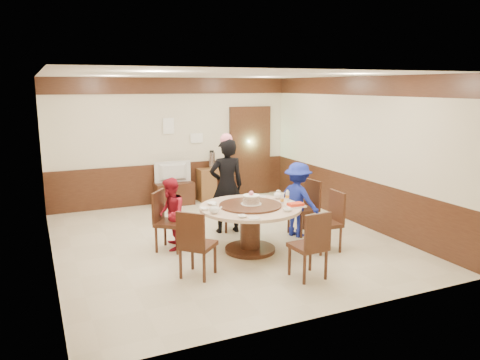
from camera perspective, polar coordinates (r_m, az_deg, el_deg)
name	(u,v)px	position (r m, az deg, el deg)	size (l,w,h in m)	color
room	(224,179)	(7.91, -2.02, 0.13)	(6.00, 6.04, 2.84)	beige
banquet_table	(250,219)	(7.50, 1.26, -4.81)	(1.62, 1.62, 0.78)	#3D1F13
chair_0	(304,217)	(8.52, 7.79, -4.50)	(0.51, 0.50, 0.97)	#3D1F13
chair_1	(231,213)	(8.70, -1.06, -4.05)	(0.46, 0.47, 0.97)	#3D1F13
chair_2	(170,232)	(7.71, -8.58, -6.24)	(0.62, 0.62, 0.97)	#3D1F13
chair_3	(197,256)	(6.62, -5.24, -9.16)	(0.62, 0.62, 0.97)	#3D1F13
chair_4	(309,257)	(6.62, 8.37, -9.26)	(0.47, 0.48, 0.97)	#3D1F13
chair_5	(326,232)	(7.72, 10.45, -6.28)	(0.47, 0.46, 0.97)	#3D1F13
person_standing	(227,186)	(8.41, -1.65, -0.73)	(0.63, 0.41, 1.72)	black
person_red	(171,214)	(7.66, -8.47, -4.13)	(0.57, 0.45, 1.18)	maroon
person_blue	(298,200)	(8.29, 7.06, -2.39)	(0.85, 0.49, 1.32)	#182699
birthday_cake	(251,199)	(7.43, 1.37, -2.39)	(0.33, 0.33, 0.22)	white
teapot_left	(214,210)	(7.01, -3.17, -3.64)	(0.17, 0.15, 0.13)	white
teapot_right	(278,195)	(7.93, 4.68, -1.87)	(0.17, 0.15, 0.13)	white
bowl_0	(212,204)	(7.53, -3.44, -2.88)	(0.16, 0.16, 0.04)	white
bowl_1	(287,210)	(7.17, 5.80, -3.64)	(0.15, 0.15, 0.05)	white
bowl_2	(242,216)	(6.81, 0.26, -4.45)	(0.13, 0.13, 0.03)	white
bowl_3	(291,203)	(7.61, 6.23, -2.77)	(0.12, 0.12, 0.04)	white
bowl_4	(205,209)	(7.23, -4.34, -3.52)	(0.14, 0.14, 0.03)	white
saucer_near	(254,218)	(6.77, 1.72, -4.65)	(0.18, 0.18, 0.01)	white
saucer_far	(261,196)	(8.06, 2.63, -2.01)	(0.18, 0.18, 0.01)	white
shrimp_platter	(295,205)	(7.44, 6.78, -3.06)	(0.30, 0.20, 0.06)	white
bottle_0	(282,199)	(7.57, 5.17, -2.36)	(0.06, 0.06, 0.16)	white
bottle_1	(287,196)	(7.82, 5.79, -1.93)	(0.06, 0.06, 0.16)	white
tv_stand	(174,194)	(10.59, -8.04, -1.65)	(0.85, 0.45, 0.50)	#3D1F13
television	(173,172)	(10.49, -8.11, 0.93)	(0.82, 0.11, 0.47)	gray
side_cabinet	(215,184)	(10.90, -3.07, -0.50)	(0.80, 0.40, 0.75)	brown
thermos	(212,160)	(10.77, -3.46, 2.41)	(0.15, 0.15, 0.38)	silver
notice_left	(169,126)	(10.55, -8.69, 6.54)	(0.25, 0.00, 0.35)	white
notice_right	(197,138)	(10.77, -5.30, 5.11)	(0.30, 0.00, 0.22)	white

